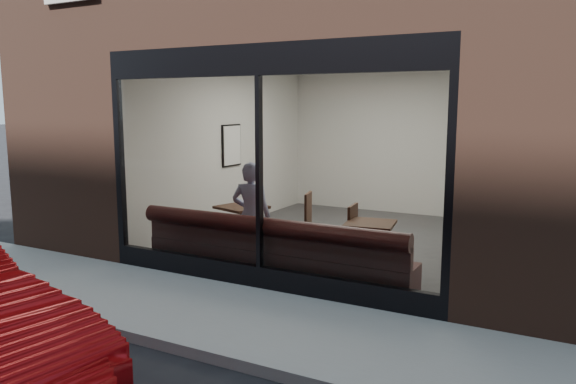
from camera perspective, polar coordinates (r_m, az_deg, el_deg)
The scene contains 21 objects.
ground at distance 6.12m, azimuth -13.15°, elevation -14.87°, with size 120.00×120.00×0.00m, color black.
sidewalk_near at distance 6.83m, azimuth -7.50°, elevation -12.05°, with size 40.00×2.00×0.01m, color gray.
kerb_near at distance 6.06m, azimuth -13.49°, elevation -14.50°, with size 40.00×0.10×0.12m, color gray.
host_building_pier_left at distance 14.32m, azimuth -3.47°, elevation 5.53°, with size 2.50×12.00×3.20m, color brown.
host_building_backfill at distance 15.64m, azimuth 14.36°, elevation 5.55°, with size 5.00×6.00×3.20m, color brown.
cafe_floor at distance 10.19m, azimuth 5.77°, elevation -4.88°, with size 6.00×6.00×0.00m, color #2D2D30.
cafe_ceiling at distance 9.93m, azimuth 6.06°, elevation 13.18°, with size 6.00×6.00×0.00m, color white.
cafe_wall_back at distance 12.75m, azimuth 11.06°, elevation 4.96°, with size 5.00×5.00×0.00m, color silver.
cafe_wall_left at distance 11.12m, azimuth -6.07°, elevation 4.52°, with size 6.00×6.00×0.00m, color silver.
cafe_wall_right at distance 9.29m, azimuth 20.29°, elevation 3.16°, with size 6.00×6.00×0.00m, color silver.
storefront_kick at distance 7.61m, azimuth -2.86°, elevation -8.62°, with size 5.00×0.10×0.30m, color black.
storefront_header at distance 7.28m, azimuth -3.03°, elevation 13.29°, with size 5.00×0.10×0.40m, color black.
storefront_mullion at distance 7.31m, azimuth -2.94°, elevation 1.89°, with size 0.06×0.10×2.50m, color black.
storefront_glass at distance 7.29m, azimuth -3.06°, elevation 1.87°, with size 4.80×4.80×0.00m, color white.
banquette at distance 7.92m, azimuth -1.35°, elevation -7.34°, with size 4.00×0.55×0.45m, color black.
person at distance 8.35m, azimuth -3.75°, elevation -2.42°, with size 0.59×0.39×1.61m, color #8D95BC.
cafe_table_left at distance 9.40m, azimuth -4.73°, elevation -1.55°, with size 0.69×0.69×0.04m, color black.
cafe_table_right at distance 8.16m, azimuth 8.35°, elevation -3.22°, with size 0.68×0.68×0.04m, color black.
cafe_chair_left at distance 9.73m, azimuth 0.94°, elevation -4.17°, with size 0.47×0.47×0.04m, color black.
cafe_chair_right at distance 8.68m, azimuth 5.32°, elevation -5.83°, with size 0.45×0.45×0.04m, color black.
wall_poster at distance 11.16m, azimuth -5.69°, elevation 4.74°, with size 0.02×0.57×0.76m, color white.
Camera 1 is at (3.76, -4.16, 2.44)m, focal length 35.00 mm.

